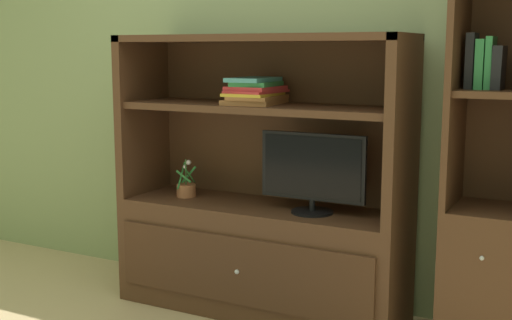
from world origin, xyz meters
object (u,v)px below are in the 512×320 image
Objects in this scene: bookshelf_tall at (491,224)px; upright_book_row at (486,64)px; magazine_stack at (255,92)px; potted_plant at (186,189)px; tv_monitor at (313,171)px; media_console at (261,225)px.

upright_book_row is at bearing -171.57° from bookshelf_tall.
magazine_stack is at bearing -179.66° from bookshelf_tall.
tv_monitor is at bearing -1.86° from potted_plant.
potted_plant is 0.86× the size of upright_book_row.
media_console is 7.36× the size of potted_plant.
tv_monitor is at bearing -5.79° from magazine_stack.
upright_book_row is (0.80, 0.03, 0.54)m from tv_monitor.
media_console is at bearing 172.77° from tv_monitor.
upright_book_row is (-0.06, -0.01, 0.71)m from bookshelf_tall.
media_console reaches higher than tv_monitor.
upright_book_row is at bearing 0.27° from potted_plant.
upright_book_row reaches higher than tv_monitor.
tv_monitor is 2.26× the size of upright_book_row.
media_console is 1.18m from bookshelf_tall.
upright_book_row is (1.11, -0.01, 0.86)m from media_console.
potted_plant is 1.72m from upright_book_row.
magazine_stack is 1.46× the size of upright_book_row.
tv_monitor is 0.96m from upright_book_row.
magazine_stack is (0.43, 0.01, 0.55)m from potted_plant.
tv_monitor is at bearing -177.65° from upright_book_row.
bookshelf_tall reaches higher than tv_monitor.
upright_book_row reaches higher than potted_plant.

